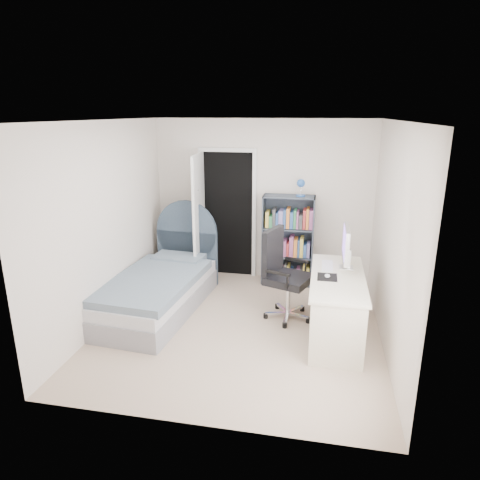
% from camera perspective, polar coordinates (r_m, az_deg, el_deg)
% --- Properties ---
extents(room_shell, '(3.50, 3.70, 2.60)m').
position_cam_1_polar(room_shell, '(5.01, 0.05, 1.22)').
color(room_shell, tan).
rests_on(room_shell, ground).
extents(door, '(0.92, 0.83, 2.06)m').
position_cam_1_polar(door, '(6.67, -4.11, 3.20)').
color(door, black).
rests_on(door, ground).
extents(bed, '(1.17, 2.21, 1.32)m').
position_cam_1_polar(bed, '(5.95, -10.56, -6.22)').
color(bed, gray).
rests_on(bed, ground).
extents(nightstand, '(0.43, 0.43, 0.63)m').
position_cam_1_polar(nightstand, '(7.00, -6.75, -1.49)').
color(nightstand, '#D4C783').
rests_on(nightstand, ground).
extents(floor_lamp, '(0.22, 0.22, 1.52)m').
position_cam_1_polar(floor_lamp, '(6.62, -6.04, -0.65)').
color(floor_lamp, silver).
rests_on(floor_lamp, ground).
extents(bookcase, '(0.78, 0.33, 1.65)m').
position_cam_1_polar(bookcase, '(6.62, 6.48, -0.44)').
color(bookcase, '#3C4552').
rests_on(bookcase, ground).
extents(desk, '(0.62, 1.55, 1.27)m').
position_cam_1_polar(desk, '(5.26, 12.72, -8.15)').
color(desk, '#ECE1C6').
rests_on(desk, ground).
extents(office_chair, '(0.67, 0.68, 1.18)m').
position_cam_1_polar(office_chair, '(5.52, 5.65, -3.98)').
color(office_chair, silver).
rests_on(office_chair, ground).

